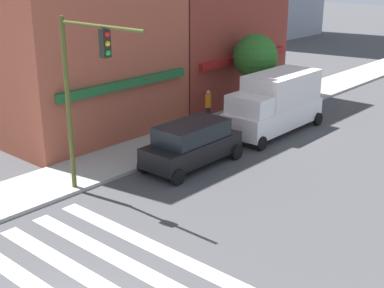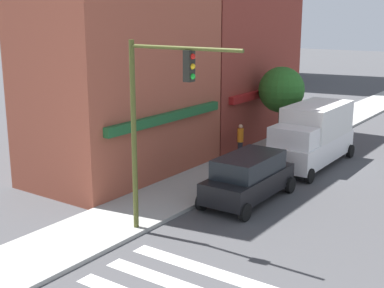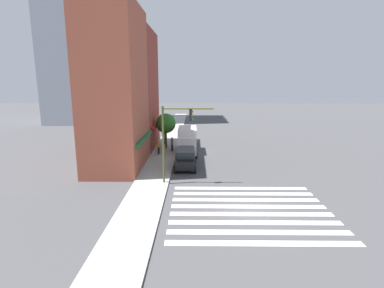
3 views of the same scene
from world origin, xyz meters
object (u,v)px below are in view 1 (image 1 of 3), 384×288
object	(u,v)px
suv_black	(192,143)
pedestrian_orange_vest	(208,106)
box_truck_white	(275,102)
pedestrian_grey_coat	(247,105)
traffic_signal	(82,80)
street_tree	(255,57)
pedestrian_green_top	(269,88)

from	to	relation	value
suv_black	pedestrian_orange_vest	distance (m)	6.12
box_truck_white	pedestrian_grey_coat	xyz separation A→B (m)	(0.17, 1.88, -0.51)
box_truck_white	pedestrian_orange_vest	distance (m)	3.65
pedestrian_orange_vest	pedestrian_grey_coat	distance (m)	2.10
traffic_signal	pedestrian_grey_coat	xyz separation A→B (m)	(11.58, 1.10, -3.40)
box_truck_white	pedestrian_grey_coat	distance (m)	1.96
traffic_signal	street_tree	distance (m)	13.71
traffic_signal	pedestrian_orange_vest	bearing A→B (deg)	14.34
suv_black	pedestrian_green_top	distance (m)	11.24
box_truck_white	traffic_signal	bearing A→B (deg)	175.43
suv_black	pedestrian_orange_vest	world-z (taller)	suv_black
box_truck_white	pedestrian_green_top	size ratio (longest dim) A/B	3.52
box_truck_white	street_tree	distance (m)	3.91
traffic_signal	box_truck_white	world-z (taller)	traffic_signal
traffic_signal	pedestrian_orange_vest	size ratio (longest dim) A/B	3.75
pedestrian_green_top	pedestrian_grey_coat	xyz separation A→B (m)	(-4.15, -1.37, 0.00)
box_truck_white	street_tree	size ratio (longest dim) A/B	1.39
box_truck_white	pedestrian_grey_coat	size ratio (longest dim) A/B	3.52
pedestrian_grey_coat	pedestrian_green_top	bearing A→B (deg)	137.14
pedestrian_orange_vest	street_tree	size ratio (longest dim) A/B	0.40
pedestrian_orange_vest	pedestrian_green_top	xyz separation A→B (m)	(5.64, -0.11, 0.00)
box_truck_white	pedestrian_grey_coat	world-z (taller)	box_truck_white
pedestrian_grey_coat	street_tree	size ratio (longest dim) A/B	0.40
traffic_signal	suv_black	xyz separation A→B (m)	(4.97, -0.79, -3.44)
pedestrian_orange_vest	pedestrian_green_top	world-z (taller)	same
traffic_signal	street_tree	xyz separation A→B (m)	(13.51, 2.01, -1.14)
traffic_signal	pedestrian_green_top	world-z (taller)	traffic_signal
box_truck_white	suv_black	bearing A→B (deg)	179.37
traffic_signal	street_tree	size ratio (longest dim) A/B	1.49
suv_black	pedestrian_grey_coat	distance (m)	6.87
street_tree	suv_black	bearing A→B (deg)	-161.85
street_tree	pedestrian_grey_coat	bearing A→B (deg)	-154.57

